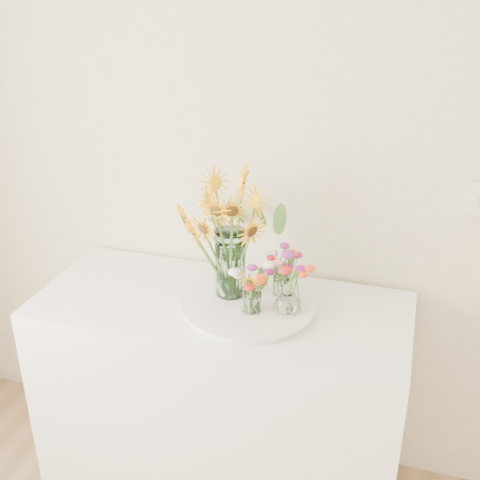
% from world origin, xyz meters
% --- Properties ---
extents(counter, '(1.40, 0.60, 0.90)m').
position_xyz_m(counter, '(-0.53, 1.93, 0.45)').
color(counter, white).
rests_on(counter, ground_plane).
extents(tray, '(0.47, 0.47, 0.02)m').
position_xyz_m(tray, '(-0.42, 1.93, 0.91)').
color(tray, white).
rests_on(tray, counter).
extents(mason_jar, '(0.13, 0.13, 0.26)m').
position_xyz_m(mason_jar, '(-0.50, 1.96, 1.06)').
color(mason_jar, silver).
rests_on(mason_jar, tray).
extents(sunflower_bouquet, '(0.66, 0.66, 0.50)m').
position_xyz_m(sunflower_bouquet, '(-0.50, 1.96, 1.18)').
color(sunflower_bouquet, '#FCAB05').
rests_on(sunflower_bouquet, tray).
extents(small_vase_a, '(0.07, 0.07, 0.10)m').
position_xyz_m(small_vase_a, '(-0.38, 1.87, 0.98)').
color(small_vase_a, white).
rests_on(small_vase_a, tray).
extents(wildflower_posy_a, '(0.18, 0.18, 0.19)m').
position_xyz_m(wildflower_posy_a, '(-0.38, 1.87, 1.02)').
color(wildflower_posy_a, '#EF4414').
rests_on(wildflower_posy_a, tray).
extents(small_vase_b, '(0.10, 0.10, 0.13)m').
position_xyz_m(small_vase_b, '(-0.27, 1.90, 0.99)').
color(small_vase_b, white).
rests_on(small_vase_b, tray).
extents(wildflower_posy_b, '(0.20, 0.20, 0.22)m').
position_xyz_m(wildflower_posy_b, '(-0.27, 1.90, 1.03)').
color(wildflower_posy_b, '#EF4414').
rests_on(wildflower_posy_b, tray).
extents(small_vase_c, '(0.08, 0.08, 0.11)m').
position_xyz_m(small_vase_c, '(-0.32, 2.02, 0.98)').
color(small_vase_c, white).
rests_on(small_vase_c, tray).
extents(wildflower_posy_c, '(0.18, 0.18, 0.20)m').
position_xyz_m(wildflower_posy_c, '(-0.32, 2.02, 1.03)').
color(wildflower_posy_c, '#EF4414').
rests_on(wildflower_posy_c, tray).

